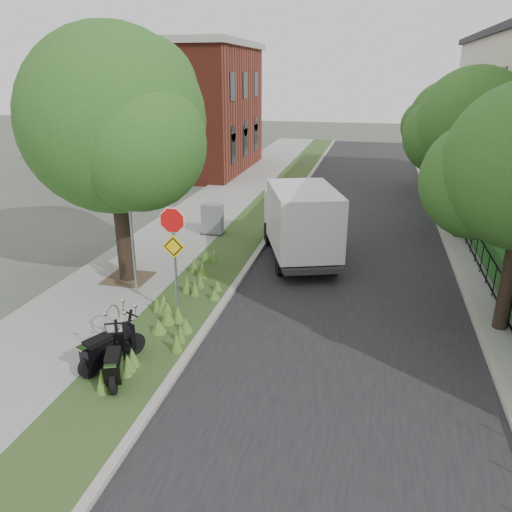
{
  "coord_description": "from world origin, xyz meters",
  "views": [
    {
      "loc": [
        3.45,
        -10.76,
        6.39
      ],
      "look_at": [
        0.29,
        2.67,
        1.3
      ],
      "focal_mm": 35.0,
      "sensor_mm": 36.0,
      "label": 1
    }
  ],
  "objects_px": {
    "box_truck": "(300,219)",
    "scooter_near": "(115,366)",
    "sign_assembly": "(174,241)",
    "scooter_far": "(105,353)",
    "utility_cabinet": "(213,220)"
  },
  "relations": [
    {
      "from": "scooter_far",
      "to": "utility_cabinet",
      "type": "relative_size",
      "value": 1.33
    },
    {
      "from": "box_truck",
      "to": "scooter_near",
      "type": "bearing_deg",
      "value": -107.06
    },
    {
      "from": "scooter_near",
      "to": "utility_cabinet",
      "type": "relative_size",
      "value": 1.3
    },
    {
      "from": "sign_assembly",
      "to": "utility_cabinet",
      "type": "bearing_deg",
      "value": 100.68
    },
    {
      "from": "sign_assembly",
      "to": "scooter_far",
      "type": "distance_m",
      "value": 3.31
    },
    {
      "from": "sign_assembly",
      "to": "scooter_near",
      "type": "xyz_separation_m",
      "value": [
        -0.17,
        -3.13,
        -1.82
      ]
    },
    {
      "from": "sign_assembly",
      "to": "scooter_far",
      "type": "height_order",
      "value": "sign_assembly"
    },
    {
      "from": "box_truck",
      "to": "utility_cabinet",
      "type": "distance_m",
      "value": 4.39
    },
    {
      "from": "utility_cabinet",
      "to": "scooter_far",
      "type": "bearing_deg",
      "value": -85.67
    },
    {
      "from": "scooter_far",
      "to": "box_truck",
      "type": "bearing_deg",
      "value": 69.29
    },
    {
      "from": "scooter_near",
      "to": "box_truck",
      "type": "distance_m",
      "value": 9.13
    },
    {
      "from": "scooter_far",
      "to": "box_truck",
      "type": "relative_size",
      "value": 0.3
    },
    {
      "from": "sign_assembly",
      "to": "scooter_far",
      "type": "xyz_separation_m",
      "value": [
        -0.63,
        -2.71,
        -1.8
      ]
    },
    {
      "from": "sign_assembly",
      "to": "scooter_near",
      "type": "relative_size",
      "value": 2.01
    },
    {
      "from": "scooter_near",
      "to": "box_truck",
      "type": "relative_size",
      "value": 0.29
    }
  ]
}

